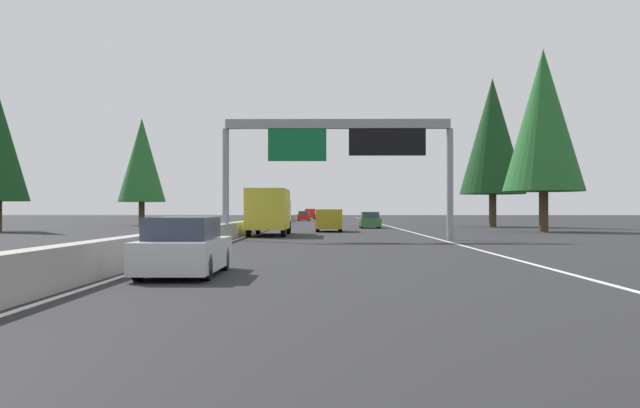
% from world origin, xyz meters
% --- Properties ---
extents(ground_plane, '(320.00, 320.00, 0.00)m').
position_xyz_m(ground_plane, '(60.00, 0.00, 0.00)').
color(ground_plane, '#262628').
extents(median_barrier, '(180.00, 0.56, 0.90)m').
position_xyz_m(median_barrier, '(80.00, 0.30, 0.45)').
color(median_barrier, '#9E9B93').
rests_on(median_barrier, ground).
extents(shoulder_stripe_right, '(160.00, 0.16, 0.01)m').
position_xyz_m(shoulder_stripe_right, '(70.00, -11.52, 0.01)').
color(shoulder_stripe_right, silver).
rests_on(shoulder_stripe_right, ground).
extents(shoulder_stripe_median, '(160.00, 0.16, 0.01)m').
position_xyz_m(shoulder_stripe_median, '(70.00, -0.25, 0.01)').
color(shoulder_stripe_median, silver).
rests_on(shoulder_stripe_median, ground).
extents(sign_gantry_overhead, '(0.50, 12.68, 6.62)m').
position_xyz_m(sign_gantry_overhead, '(33.60, -6.03, 5.27)').
color(sign_gantry_overhead, gray).
rests_on(sign_gantry_overhead, ground).
extents(sedan_mid_right, '(4.40, 1.80, 1.47)m').
position_xyz_m(sedan_mid_right, '(12.65, -1.70, 0.68)').
color(sedan_mid_right, silver).
rests_on(sedan_mid_right, ground).
extents(box_truck_distant_a, '(8.50, 2.40, 2.95)m').
position_xyz_m(box_truck_distant_a, '(40.43, -1.55, 1.61)').
color(box_truck_distant_a, gold).
rests_on(box_truck_distant_a, ground).
extents(minivan_far_right, '(5.00, 1.95, 1.69)m').
position_xyz_m(minivan_far_right, '(48.77, -5.40, 0.95)').
color(minivan_far_right, '#AD931E').
rests_on(minivan_far_right, ground).
extents(pickup_near_center, '(5.60, 2.00, 1.86)m').
position_xyz_m(pickup_near_center, '(125.59, -1.99, 0.91)').
color(pickup_near_center, red).
rests_on(pickup_near_center, ground).
extents(sedan_mid_center, '(4.40, 1.80, 1.47)m').
position_xyz_m(sedan_mid_center, '(101.51, -1.68, 0.68)').
color(sedan_mid_center, red).
rests_on(sedan_mid_center, ground).
extents(sedan_far_left, '(4.40, 1.80, 1.47)m').
position_xyz_m(sedan_far_left, '(59.16, -9.14, 0.68)').
color(sedan_far_left, '#2D6B38').
rests_on(sedan_far_left, ground).
extents(conifer_right_near, '(6.12, 6.12, 13.92)m').
position_xyz_m(conifer_right_near, '(48.56, -21.68, 8.46)').
color(conifer_right_near, '#4C3823').
rests_on(conifer_right_near, ground).
extents(conifer_right_mid, '(6.40, 6.40, 14.54)m').
position_xyz_m(conifer_right_mid, '(63.92, -21.41, 8.84)').
color(conifer_right_mid, '#4C3823').
rests_on(conifer_right_mid, ground).
extents(conifer_left_mid, '(5.02, 5.02, 11.40)m').
position_xyz_m(conifer_left_mid, '(69.57, 14.46, 6.93)').
color(conifer_left_mid, '#4C3823').
rests_on(conifer_left_mid, ground).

